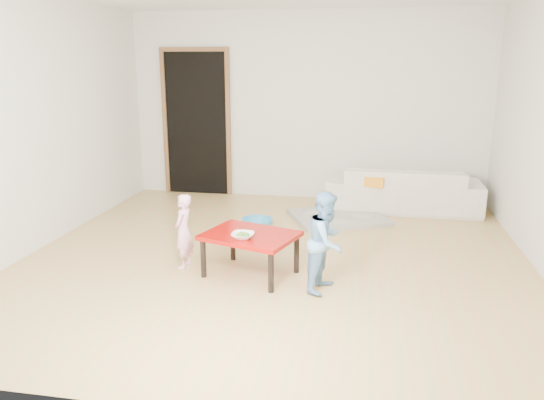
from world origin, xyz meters
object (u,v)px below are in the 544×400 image
(bowl, at_px, (243,236))
(basin, at_px, (257,224))
(child_blue, at_px, (326,242))
(sofa, at_px, (403,188))
(child_pink, at_px, (183,231))
(red_table, at_px, (250,254))

(bowl, height_order, basin, bowl)
(child_blue, bearing_deg, sofa, 1.22)
(sofa, bearing_deg, child_pink, 49.80)
(red_table, distance_m, child_blue, 0.77)
(bowl, relative_size, child_blue, 0.23)
(red_table, xyz_separation_m, child_blue, (0.71, -0.20, 0.24))
(red_table, height_order, basin, red_table)
(sofa, distance_m, child_pink, 3.28)
(red_table, bearing_deg, child_blue, -15.51)
(red_table, distance_m, bowl, 0.27)
(sofa, bearing_deg, child_blue, 75.01)
(bowl, xyz_separation_m, child_blue, (0.74, -0.05, 0.01))
(sofa, xyz_separation_m, child_pink, (-2.17, -2.46, 0.07))
(red_table, xyz_separation_m, basin, (-0.23, 1.39, -0.14))
(sofa, relative_size, child_pink, 2.76)
(red_table, relative_size, child_pink, 1.11)
(child_pink, relative_size, basin, 1.93)
(red_table, xyz_separation_m, child_pink, (-0.67, 0.08, 0.16))
(red_table, distance_m, child_pink, 0.69)
(bowl, bearing_deg, basin, 97.24)
(child_pink, relative_size, child_blue, 0.82)
(red_table, bearing_deg, basin, 99.40)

